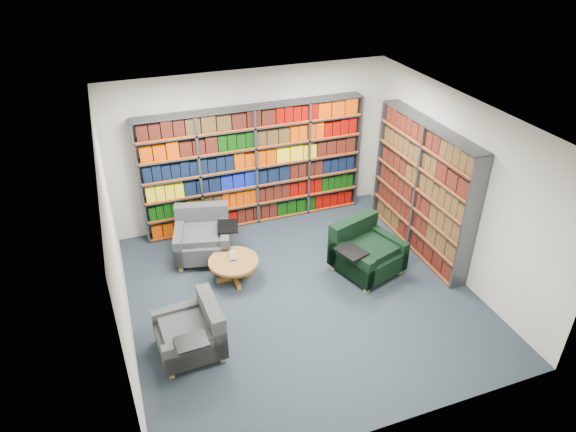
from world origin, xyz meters
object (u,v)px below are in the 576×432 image
object	(u,v)px
chair_teal_left	(203,237)
chair_teal_front	(195,333)
chair_green_right	(364,252)
coffee_table	(234,264)

from	to	relation	value
chair_teal_left	chair_teal_front	size ratio (longest dim) A/B	1.18
chair_teal_left	chair_teal_front	bearing A→B (deg)	-104.58
chair_teal_left	chair_green_right	world-z (taller)	chair_green_right
chair_green_right	chair_teal_front	xyz separation A→B (m)	(-2.89, -0.86, -0.04)
chair_teal_front	coffee_table	size ratio (longest dim) A/B	1.25
chair_teal_front	coffee_table	distance (m)	1.56
chair_teal_front	chair_teal_left	bearing A→B (deg)	75.42
chair_teal_front	coffee_table	xyz separation A→B (m)	(0.86, 1.30, -0.00)
chair_green_right	chair_teal_front	world-z (taller)	chair_green_right
chair_green_right	chair_teal_front	bearing A→B (deg)	-163.41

